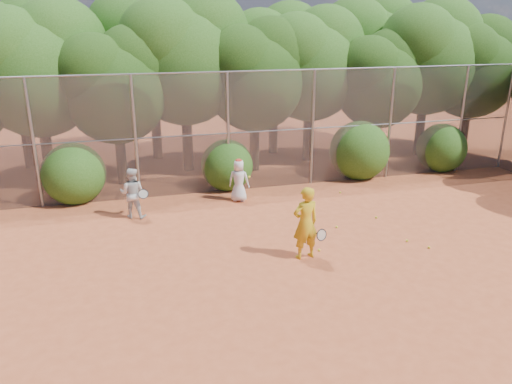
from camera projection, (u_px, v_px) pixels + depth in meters
name	position (u px, v px, depth m)	size (l,w,h in m)	color
ground	(324.00, 264.00, 11.97)	(80.00, 80.00, 0.00)	#AC4A27
fence_back	(254.00, 130.00, 16.74)	(20.05, 0.09, 4.03)	gray
tree_1	(37.00, 64.00, 16.66)	(4.64, 4.03, 6.35)	black
tree_2	(116.00, 82.00, 16.83)	(3.99, 3.47, 5.47)	black
tree_3	(185.00, 54.00, 18.11)	(4.89, 4.26, 6.70)	black
tree_4	(255.00, 71.00, 18.39)	(4.19, 3.64, 5.73)	black
tree_5	(311.00, 60.00, 19.66)	(4.51, 3.92, 6.17)	black
tree_6	(380.00, 76.00, 19.55)	(3.86, 3.36, 5.29)	black
tree_7	(429.00, 53.00, 20.47)	(4.77, 4.14, 6.53)	black
tree_8	(474.00, 64.00, 20.84)	(4.25, 3.70, 5.82)	black
tree_9	(16.00, 55.00, 18.46)	(4.83, 4.20, 6.62)	black
tree_10	(152.00, 45.00, 19.80)	(5.15, 4.48, 7.06)	black
tree_11	(275.00, 55.00, 20.83)	(4.64, 4.03, 6.35)	black
tree_12	(367.00, 45.00, 22.39)	(5.02, 4.37, 6.88)	black
bush_0	(73.00, 171.00, 15.89)	(2.00, 2.00, 2.00)	#224C13
bush_1	(227.00, 163.00, 17.17)	(1.80, 1.80, 1.80)	#224C13
bush_2	(359.00, 148.00, 18.36)	(2.20, 2.20, 2.20)	#224C13
bush_3	(442.00, 146.00, 19.28)	(1.90, 1.90, 1.90)	#224C13
player_yellow	(305.00, 223.00, 12.03)	(0.87, 0.55, 1.83)	gold
player_teen	(239.00, 180.00, 15.97)	(0.80, 0.69, 1.41)	silver
player_white	(132.00, 193.00, 14.61)	(0.89, 0.79, 1.51)	silver
ball_0	(337.00, 227.00, 14.05)	(0.07, 0.07, 0.07)	yellow
ball_1	(376.00, 217.00, 14.73)	(0.07, 0.07, 0.07)	yellow
ball_2	(407.00, 241.00, 13.18)	(0.07, 0.07, 0.07)	yellow
ball_3	(429.00, 247.00, 12.79)	(0.07, 0.07, 0.07)	yellow
ball_4	(319.00, 250.00, 12.64)	(0.07, 0.07, 0.07)	yellow
ball_5	(340.00, 192.00, 16.87)	(0.07, 0.07, 0.07)	yellow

